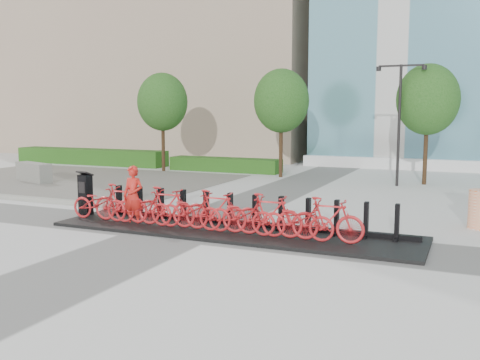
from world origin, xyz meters
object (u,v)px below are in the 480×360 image
at_px(kiosk, 85,194).
at_px(jersey_barrier, 34,172).
at_px(worker_red, 133,196).
at_px(bike_0, 100,203).
at_px(construction_barrel, 479,209).

relative_size(kiosk, jersey_barrier, 0.60).
distance_m(kiosk, jersey_barrier, 9.37).
bearing_deg(worker_red, bike_0, -179.95).
height_order(worker_red, jersey_barrier, worker_red).
height_order(kiosk, construction_barrel, kiosk).
bearing_deg(worker_red, kiosk, 167.52).
height_order(bike_0, construction_barrel, construction_barrel).
bearing_deg(kiosk, jersey_barrier, 146.85).
relative_size(bike_0, kiosk, 1.38).
bearing_deg(construction_barrel, jersey_barrier, 171.69).
bearing_deg(kiosk, worker_red, -9.45).
relative_size(bike_0, worker_red, 1.09).
bearing_deg(bike_0, kiosk, 62.47).
bearing_deg(bike_0, worker_red, -90.27).
distance_m(bike_0, jersey_barrier, 10.32).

